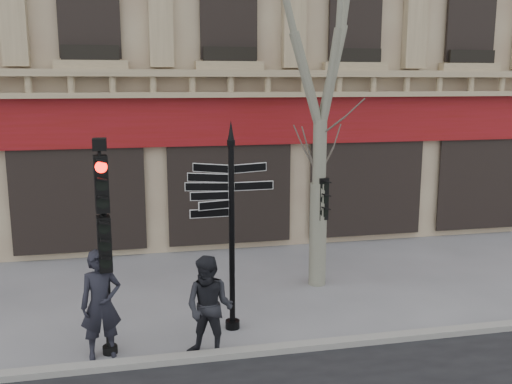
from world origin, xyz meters
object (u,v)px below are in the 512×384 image
fingerpost (231,192)px  traffic_signal_main (103,221)px  pedestrian_a (101,304)px  pedestrian_b (209,307)px  traffic_signal_secondary (320,210)px

fingerpost → traffic_signal_main: (-2.25, -0.57, -0.30)m
traffic_signal_main → pedestrian_a: 1.42m
fingerpost → pedestrian_a: (-2.36, -0.66, -1.72)m
fingerpost → pedestrian_b: bearing=-110.9°
fingerpost → traffic_signal_secondary: bearing=47.6°
traffic_signal_secondary → pedestrian_a: (-4.74, -2.66, -0.82)m
pedestrian_a → traffic_signal_secondary: bearing=19.3°
pedestrian_b → traffic_signal_main: bearing=-168.1°
fingerpost → pedestrian_b: size_ratio=2.23×
traffic_signal_main → traffic_signal_secondary: (4.64, 2.56, -0.60)m
fingerpost → traffic_signal_main: fingerpost is taller
traffic_signal_secondary → pedestrian_a: size_ratio=1.34×
fingerpost → pedestrian_a: bearing=-156.7°
fingerpost → traffic_signal_main: size_ratio=1.06×
fingerpost → pedestrian_a: size_ratio=2.10×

